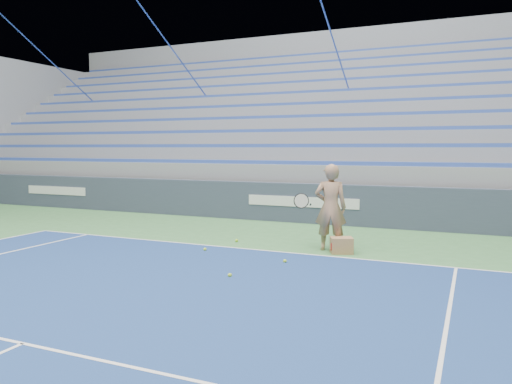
% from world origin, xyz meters
% --- Properties ---
extents(sponsor_barrier, '(30.00, 0.32, 1.10)m').
position_xyz_m(sponsor_barrier, '(0.00, 15.88, 0.55)').
color(sponsor_barrier, '#353E52').
rests_on(sponsor_barrier, ground).
extents(bleachers, '(31.00, 9.15, 7.30)m').
position_xyz_m(bleachers, '(0.00, 21.60, 2.36)').
color(bleachers, gray).
rests_on(bleachers, ground).
extents(tennis_player, '(0.97, 0.90, 1.77)m').
position_xyz_m(tennis_player, '(1.69, 12.51, 0.88)').
color(tennis_player, tan).
rests_on(tennis_player, ground).
extents(ball_box, '(0.52, 0.48, 0.32)m').
position_xyz_m(ball_box, '(1.98, 12.30, 0.16)').
color(ball_box, '#A1774E').
rests_on(ball_box, ground).
extents(tennis_ball_0, '(0.07, 0.07, 0.07)m').
position_xyz_m(tennis_ball_0, '(1.24, 11.07, 0.03)').
color(tennis_ball_0, '#BDE72F').
rests_on(tennis_ball_0, ground).
extents(tennis_ball_1, '(0.07, 0.07, 0.07)m').
position_xyz_m(tennis_ball_1, '(0.77, 9.77, 0.03)').
color(tennis_ball_1, '#BDE72F').
rests_on(tennis_ball_1, ground).
extents(tennis_ball_2, '(0.07, 0.07, 0.07)m').
position_xyz_m(tennis_ball_2, '(-0.45, 12.53, 0.03)').
color(tennis_ball_2, '#BDE72F').
rests_on(tennis_ball_2, ground).
extents(tennis_ball_3, '(0.07, 0.07, 0.07)m').
position_xyz_m(tennis_ball_3, '(-0.61, 11.40, 0.03)').
color(tennis_ball_3, '#BDE72F').
rests_on(tennis_ball_3, ground).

